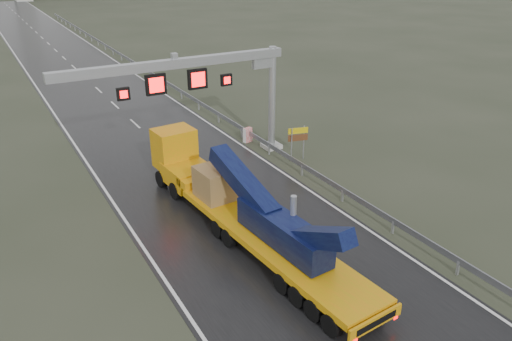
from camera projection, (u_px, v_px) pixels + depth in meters
ground at (366, 338)px, 18.46m from camera, size 400.00×400.00×0.00m
road at (99, 90)px, 50.07m from camera, size 11.00×200.00×0.02m
guardrail at (194, 99)px, 44.65m from camera, size 0.20×140.00×1.40m
sign_gantry at (208, 79)px, 31.33m from camera, size 14.90×1.20×7.42m
heavy_haul_truck at (229, 196)px, 25.43m from camera, size 3.85×17.54×4.09m
exit_sign_pair at (298, 137)px, 33.10m from camera, size 1.34×0.40×2.35m
striped_barrier at (248, 135)px, 36.69m from camera, size 0.70×0.49×1.08m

